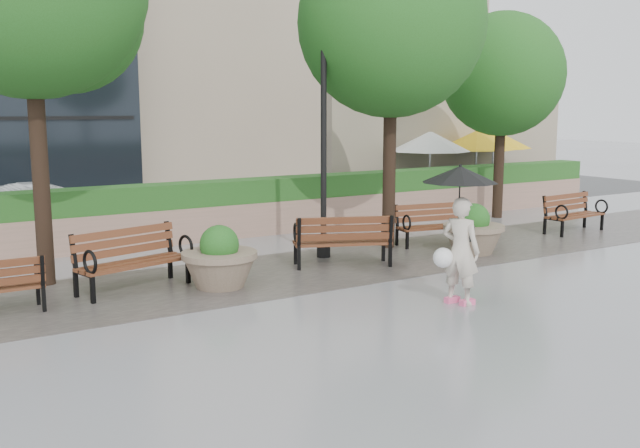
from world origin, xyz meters
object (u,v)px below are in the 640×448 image
planter_right (474,234)px  car_right (48,208)px  bench_3 (434,233)px  planter_left (220,263)px  bench_2 (342,251)px  bench_4 (574,221)px  bench_1 (134,273)px  pedestrian (460,221)px  lamppost (324,159)px

planter_right → car_right: 10.20m
bench_3 → planter_right: bearing=-76.5°
bench_3 → planter_left: size_ratio=1.38×
bench_3 → bench_2: bearing=-156.5°
bench_2 → bench_4: size_ratio=1.11×
planter_right → bench_2: bearing=171.3°
bench_1 → planter_right: bearing=-20.9°
bench_4 → bench_1: bearing=174.4°
bench_3 → car_right: car_right is taller
bench_3 → pedestrian: size_ratio=0.83×
lamppost → car_right: bearing=124.9°
planter_left → pedestrian: pedestrian is taller
bench_1 → bench_2: 4.03m
pedestrian → bench_4: bearing=-85.6°
bench_1 → bench_3: size_ratio=1.14×
bench_1 → bench_3: 6.96m
bench_4 → planter_left: (-9.64, -0.44, 0.14)m
bench_2 → planter_left: 2.73m
bench_3 → car_right: 9.33m
planter_right → lamppost: lamppost is taller
bench_2 → lamppost: (0.12, 0.88, 1.71)m
bench_4 → planter_left: 9.65m
bench_3 → car_right: (-6.99, 6.17, 0.34)m
lamppost → car_right: 7.45m
bench_2 → lamppost: lamppost is taller
bench_4 → lamppost: (-6.81, 0.74, 1.73)m
bench_1 → lamppost: size_ratio=0.45×
bench_1 → planter_right: planter_right is taller
planter_left → planter_right: size_ratio=1.01×
planter_right → planter_left: bearing=178.4°
car_right → planter_left: bearing=-174.9°
bench_2 → lamppost: 1.93m
planter_left → planter_right: 5.71m
bench_1 → pedestrian: pedestrian is taller
bench_4 → pedestrian: 7.70m
bench_4 → car_right: bearing=143.7°
bench_1 → bench_4: 10.95m
bench_1 → bench_4: bench_1 is taller
planter_left → pedestrian: bearing=-46.3°
lamppost → bench_3: bearing=-3.3°
car_right → bench_2: bearing=-155.1°
lamppost → bench_2: bearing=-97.5°
planter_left → car_right: 7.31m
bench_4 → car_right: 12.91m
bench_2 → car_right: (-4.07, 6.89, 0.31)m
bench_2 → planter_left: size_ratio=1.55×
bench_2 → bench_4: 6.93m
car_right → pedestrian: bearing=-163.4°
planter_left → car_right: (-1.36, 7.18, 0.19)m
planter_right → car_right: car_right is taller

